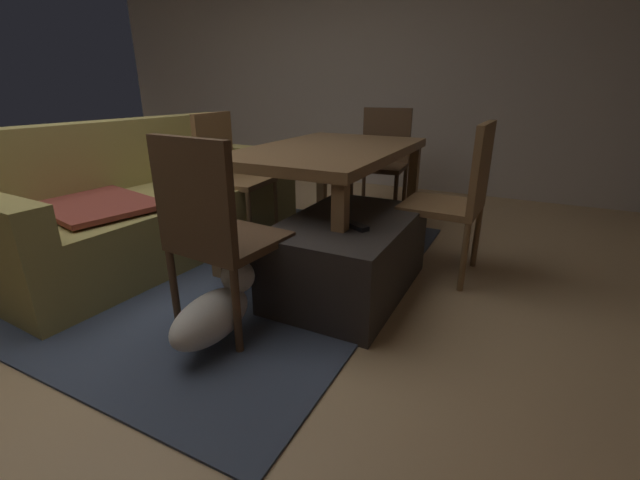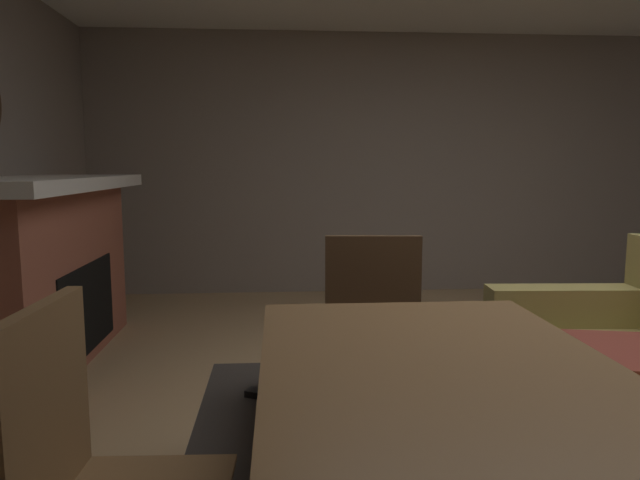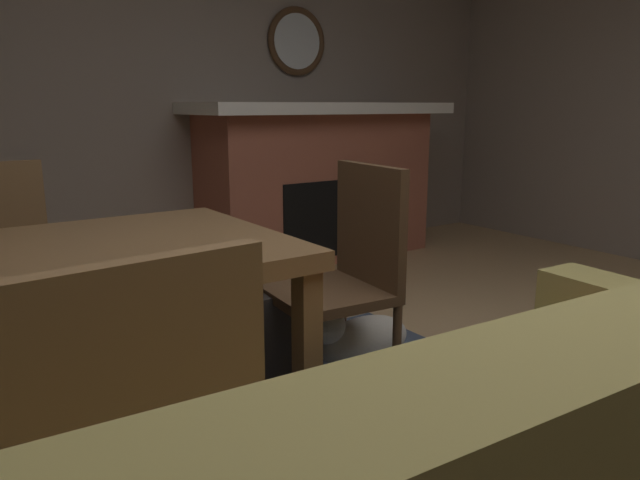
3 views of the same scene
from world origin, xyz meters
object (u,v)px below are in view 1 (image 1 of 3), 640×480
(potted_plant, at_px, (216,164))
(dining_chair_north, at_px, (228,168))
(couch, at_px, (147,207))
(dining_chair_west, at_px, (215,227))
(small_dog, at_px, (216,310))
(dining_chair_east, at_px, (383,155))
(tv_remote, at_px, (355,226))
(ottoman_coffee_table, at_px, (349,255))
(dining_chair_south, at_px, (459,193))
(dining_table, at_px, (329,159))

(potted_plant, bearing_deg, dining_chair_north, -135.99)
(couch, relative_size, dining_chair_west, 2.36)
(couch, xyz_separation_m, small_dog, (-0.73, -1.22, -0.13))
(dining_chair_east, bearing_deg, tv_remote, -165.37)
(tv_remote, bearing_deg, ottoman_coffee_table, 59.94)
(dining_chair_south, height_order, dining_chair_west, same)
(dining_chair_west, distance_m, small_dog, 0.37)
(dining_chair_east, bearing_deg, dining_table, -179.61)
(dining_chair_north, xyz_separation_m, small_dog, (-1.26, -0.91, -0.35))
(dining_chair_south, height_order, dining_chair_north, same)
(dining_chair_south, relative_size, dining_chair_north, 1.00)
(tv_remote, height_order, dining_table, dining_table)
(dining_table, xyz_separation_m, dining_chair_south, (-0.00, -0.85, -0.14))
(dining_chair_south, bearing_deg, dining_table, 89.76)
(ottoman_coffee_table, xyz_separation_m, dining_chair_west, (-0.65, 0.38, 0.31))
(dining_chair_south, xyz_separation_m, small_dog, (-1.26, 0.80, -0.35))
(tv_remote, distance_m, dining_chair_east, 1.84)
(tv_remote, height_order, dining_chair_south, dining_chair_south)
(couch, xyz_separation_m, dining_table, (0.53, -1.17, 0.35))
(couch, bearing_deg, dining_chair_north, -30.59)
(dining_chair_south, bearing_deg, small_dog, 147.58)
(dining_chair_west, bearing_deg, ottoman_coffee_table, -30.20)
(dining_table, bearing_deg, tv_remote, -144.03)
(dining_chair_west, height_order, dining_chair_north, same)
(dining_table, height_order, dining_chair_west, dining_chair_west)
(tv_remote, relative_size, dining_chair_north, 0.17)
(dining_chair_east, bearing_deg, small_dog, -178.54)
(dining_chair_south, relative_size, dining_chair_east, 1.00)
(dining_table, xyz_separation_m, potted_plant, (1.08, 1.90, -0.36))
(tv_remote, relative_size, dining_table, 0.11)
(tv_remote, bearing_deg, small_dog, 173.67)
(couch, distance_m, ottoman_coffee_table, 1.54)
(ottoman_coffee_table, bearing_deg, tv_remote, -146.12)
(potted_plant, distance_m, small_dog, 3.06)
(couch, height_order, ottoman_coffee_table, couch)
(dining_chair_east, distance_m, small_dog, 2.44)
(couch, bearing_deg, dining_chair_west, -118.00)
(ottoman_coffee_table, height_order, small_dog, ottoman_coffee_table)
(dining_table, xyz_separation_m, dining_chair_east, (1.15, 0.01, -0.14))
(dining_chair_north, bearing_deg, ottoman_coffee_table, -111.93)
(tv_remote, bearing_deg, couch, 112.72)
(tv_remote, xyz_separation_m, dining_chair_north, (0.62, 1.31, 0.08))
(couch, distance_m, potted_plant, 1.77)
(ottoman_coffee_table, distance_m, dining_chair_east, 1.72)
(couch, bearing_deg, ottoman_coffee_table, -88.73)
(dining_chair_west, bearing_deg, dining_chair_north, 36.52)
(potted_plant, bearing_deg, dining_chair_west, -139.62)
(potted_plant, bearing_deg, small_dog, -140.13)
(dining_chair_west, relative_size, potted_plant, 1.71)
(dining_table, bearing_deg, potted_plant, 60.47)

